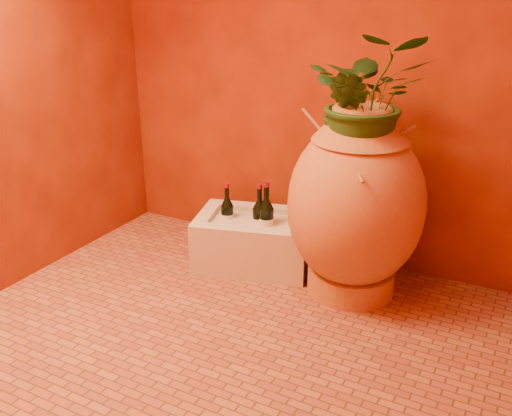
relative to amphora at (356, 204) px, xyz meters
The scene contains 10 objects.
floor 0.87m from the amphora, 117.41° to the right, with size 2.50×2.50×0.00m, color #965531.
wall_back 0.91m from the amphora, 133.91° to the left, with size 2.50×0.02×2.50m, color #5F1A05.
amphora is the anchor object (origin of this frame).
stone_basin 0.67m from the amphora, behind, with size 0.71×0.58×0.29m.
wine_bottle_a 0.77m from the amphora, behind, with size 0.07×0.07×0.30m.
wine_bottle_b 0.58m from the amphora, behind, with size 0.08×0.08×0.32m.
wine_bottle_c 0.54m from the amphora, behind, with size 0.08×0.08×0.35m.
wall_tap 0.52m from the amphora, 96.42° to the left, with size 0.07×0.15×0.16m.
plant_main 0.52m from the amphora, 20.77° to the right, with size 0.53×0.46×0.59m, color #1B4619.
plant_side 0.45m from the amphora, 151.34° to the right, with size 0.21×0.17×0.39m, color #1B4619.
Camera 1 is at (1.12, -1.86, 1.50)m, focal length 40.00 mm.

